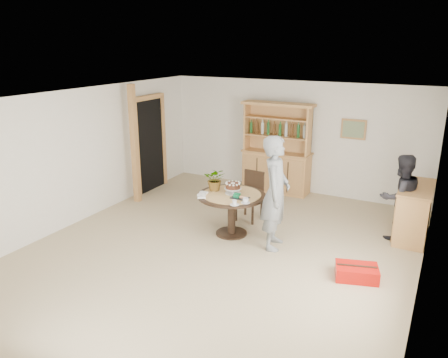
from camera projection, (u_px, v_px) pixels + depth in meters
ground at (222, 249)px, 7.27m from camera, size 7.00×7.00×0.00m
room_shell at (222, 147)px, 6.76m from camera, size 6.04×7.04×2.52m
doorway at (149, 143)px, 9.93m from camera, size 0.13×1.10×2.18m
pine_post at (134, 145)px, 9.11m from camera, size 0.12×0.12×2.50m
hutch at (277, 162)px, 9.94m from camera, size 1.62×0.54×2.04m
sideboard at (414, 212)px, 7.60m from camera, size 0.54×1.26×0.94m
dining_table at (232, 202)px, 7.67m from camera, size 1.20×1.20×0.76m
dining_chair at (251, 192)px, 8.39m from camera, size 0.45×0.45×0.95m
birthday_cake at (233, 187)px, 7.63m from camera, size 0.30×0.30×0.20m
flower_vase at (215, 179)px, 7.76m from camera, size 0.47×0.44×0.42m
gift_tray at (240, 197)px, 7.42m from camera, size 0.30×0.20×0.08m
coffee_cup_a at (246, 201)px, 7.20m from camera, size 0.15×0.15×0.09m
coffee_cup_b at (235, 203)px, 7.11m from camera, size 0.15×0.15×0.08m
napkins at (202, 195)px, 7.54m from camera, size 0.24×0.33×0.03m
teen_boy at (275, 193)px, 7.11m from camera, size 0.59×0.77×1.90m
adult_person at (400, 197)px, 7.47m from camera, size 0.93×0.92×1.52m
red_suitcase at (357, 272)px, 6.35m from camera, size 0.69×0.55×0.21m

